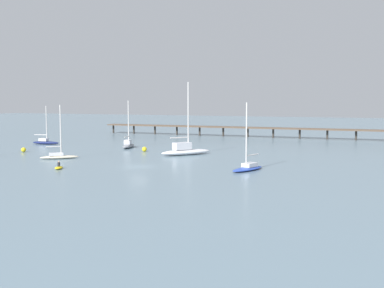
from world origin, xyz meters
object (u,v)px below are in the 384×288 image
(pier, at_px, (288,127))
(dinghy_yellow, at_px, (59,167))
(sailboat_cream, at_px, (59,155))
(sailboat_blue, at_px, (248,166))
(sailboat_white, at_px, (185,150))
(mooring_buoy_outer, at_px, (24,150))
(sailboat_navy, at_px, (45,141))
(sailboat_gray, at_px, (128,144))
(mooring_buoy_near, at_px, (144,149))

(pier, distance_m, dinghy_yellow, 67.80)
(sailboat_cream, xyz_separation_m, sailboat_blue, (32.07, -1.23, 0.01))
(pier, distance_m, sailboat_blue, 56.83)
(sailboat_white, distance_m, mooring_buoy_outer, 29.93)
(pier, relative_size, sailboat_navy, 9.85)
(sailboat_cream, relative_size, mooring_buoy_outer, 10.10)
(sailboat_white, height_order, dinghy_yellow, sailboat_white)
(sailboat_white, height_order, sailboat_cream, sailboat_white)
(sailboat_gray, bearing_deg, mooring_buoy_near, -39.89)
(sailboat_navy, xyz_separation_m, mooring_buoy_near, (26.49, -5.20, -0.13))
(pier, xyz_separation_m, mooring_buoy_near, (-18.67, -40.56, -2.37))
(mooring_buoy_outer, bearing_deg, pier, 51.97)
(sailboat_cream, distance_m, sailboat_gray, 20.11)
(sailboat_white, relative_size, sailboat_navy, 1.54)
(sailboat_cream, xyz_separation_m, sailboat_gray, (1.64, 20.04, 0.12))
(sailboat_white, xyz_separation_m, mooring_buoy_near, (-9.01, 2.05, -0.42))
(sailboat_cream, bearing_deg, mooring_buoy_near, 61.57)
(sailboat_cream, height_order, sailboat_gray, sailboat_gray)
(sailboat_gray, relative_size, mooring_buoy_outer, 10.79)
(sailboat_cream, relative_size, sailboat_navy, 1.07)
(sailboat_gray, xyz_separation_m, sailboat_blue, (30.42, -21.27, -0.12))
(pier, bearing_deg, sailboat_cream, -115.73)
(mooring_buoy_near, bearing_deg, sailboat_white, -12.83)
(sailboat_gray, bearing_deg, dinghy_yellow, -79.33)
(sailboat_white, xyz_separation_m, sailboat_gray, (-15.35, 7.35, -0.19))
(pier, relative_size, mooring_buoy_near, 90.21)
(dinghy_yellow, height_order, mooring_buoy_near, dinghy_yellow)
(pier, xyz_separation_m, dinghy_yellow, (-19.42, -64.91, -2.59))
(sailboat_gray, bearing_deg, sailboat_blue, -34.96)
(sailboat_white, distance_m, sailboat_cream, 21.21)
(sailboat_cream, distance_m, mooring_buoy_near, 16.77)
(mooring_buoy_outer, bearing_deg, sailboat_gray, 46.13)
(sailboat_blue, bearing_deg, pier, 95.47)
(sailboat_navy, height_order, mooring_buoy_outer, sailboat_navy)
(sailboat_gray, relative_size, sailboat_navy, 1.14)
(sailboat_navy, bearing_deg, sailboat_white, -11.55)
(sailboat_navy, relative_size, mooring_buoy_outer, 9.45)
(sailboat_cream, relative_size, dinghy_yellow, 3.59)
(pier, distance_m, sailboat_white, 43.73)
(sailboat_navy, xyz_separation_m, dinghy_yellow, (25.74, -29.55, -0.35))
(dinghy_yellow, bearing_deg, mooring_buoy_outer, 141.60)
(sailboat_cream, distance_m, mooring_buoy_outer, 13.40)
(sailboat_white, relative_size, sailboat_gray, 1.35)
(sailboat_cream, distance_m, dinghy_yellow, 12.03)
(sailboat_cream, height_order, sailboat_blue, sailboat_blue)
(sailboat_white, bearing_deg, mooring_buoy_near, 167.17)
(pier, xyz_separation_m, mooring_buoy_outer, (-38.77, -49.57, -2.38))
(dinghy_yellow, bearing_deg, sailboat_gray, 100.67)
(sailboat_gray, bearing_deg, sailboat_cream, -94.69)
(sailboat_navy, relative_size, dinghy_yellow, 3.35)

